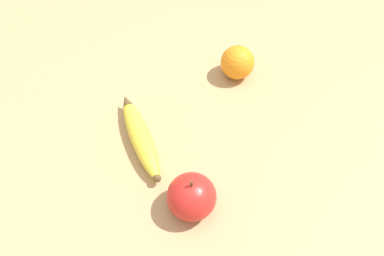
# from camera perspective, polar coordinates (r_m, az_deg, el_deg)

# --- Properties ---
(ground_plane) EXTENTS (3.00, 3.00, 0.00)m
(ground_plane) POSITION_cam_1_polar(r_m,az_deg,el_deg) (0.74, -10.03, -2.57)
(ground_plane) COLOR tan
(banana) EXTENTS (0.19, 0.14, 0.04)m
(banana) POSITION_cam_1_polar(r_m,az_deg,el_deg) (0.73, -7.87, -1.32)
(banana) COLOR yellow
(banana) RESTS_ON ground_plane
(orange) EXTENTS (0.07, 0.07, 0.07)m
(orange) POSITION_cam_1_polar(r_m,az_deg,el_deg) (0.84, 6.94, 9.89)
(orange) COLOR orange
(orange) RESTS_ON ground_plane
(apple) EXTENTS (0.08, 0.08, 0.09)m
(apple) POSITION_cam_1_polar(r_m,az_deg,el_deg) (0.63, -0.06, -10.40)
(apple) COLOR red
(apple) RESTS_ON ground_plane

